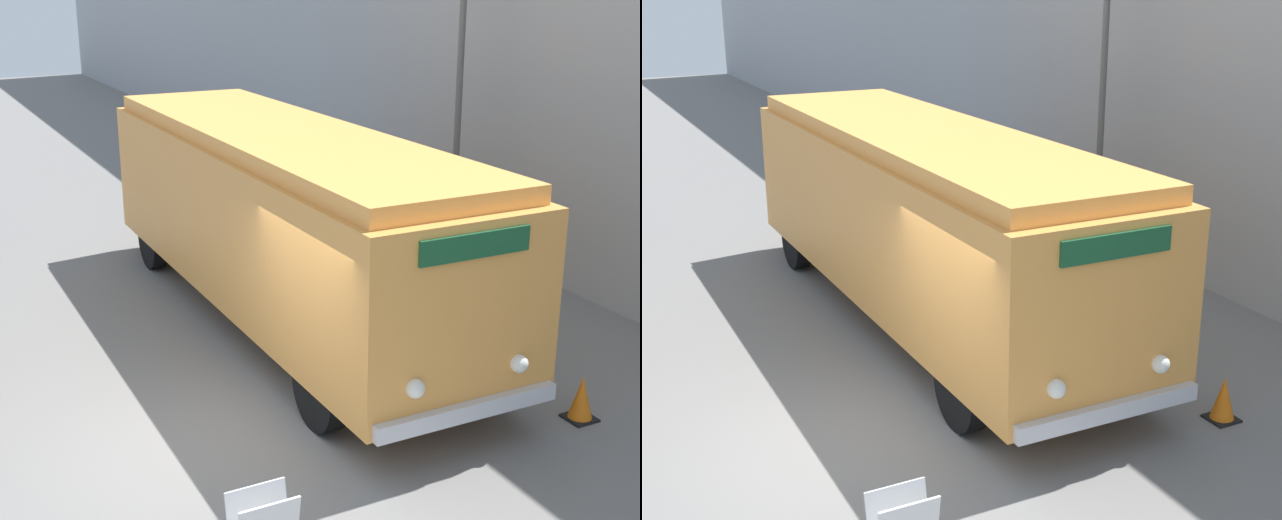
% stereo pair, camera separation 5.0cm
% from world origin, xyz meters
% --- Properties ---
extents(ground_plane, '(80.00, 80.00, 0.00)m').
position_xyz_m(ground_plane, '(0.00, 0.00, 0.00)').
color(ground_plane, slate).
extents(building_wall_right, '(0.30, 60.00, 8.35)m').
position_xyz_m(building_wall_right, '(7.44, 10.00, 4.17)').
color(building_wall_right, '#9EA3A8').
rests_on(building_wall_right, ground_plane).
extents(vintage_bus, '(2.55, 9.86, 3.07)m').
position_xyz_m(vintage_bus, '(2.35, 3.29, 1.75)').
color(vintage_bus, black).
rests_on(vintage_bus, ground_plane).
extents(streetlamp, '(0.36, 0.36, 6.97)m').
position_xyz_m(streetlamp, '(6.36, 4.43, 4.47)').
color(streetlamp, '#595E60').
rests_on(streetlamp, ground_plane).
extents(traffic_cone, '(0.36, 0.36, 0.58)m').
position_xyz_m(traffic_cone, '(4.22, -1.44, 0.28)').
color(traffic_cone, black).
rests_on(traffic_cone, ground_plane).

